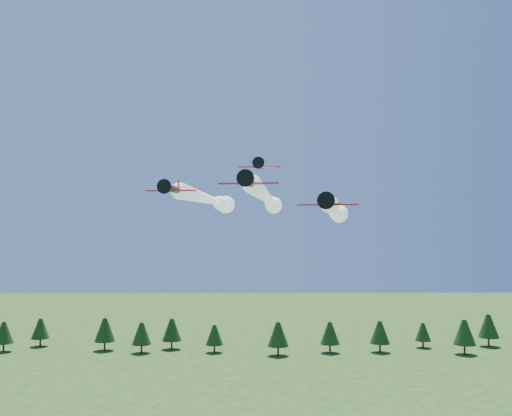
{
  "coord_description": "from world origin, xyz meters",
  "views": [
    {
      "loc": [
        0.88,
        -78.4,
        37.54
      ],
      "look_at": [
        1.06,
        0.0,
        41.38
      ],
      "focal_mm": 40.0,
      "sensor_mm": 36.0,
      "label": 1
    }
  ],
  "objects_px": {
    "plane_lead": "(268,199)",
    "plane_slot": "(260,165)",
    "plane_right": "(335,211)",
    "plane_left": "(210,200)"
  },
  "relations": [
    {
      "from": "plane_lead",
      "to": "plane_slot",
      "type": "relative_size",
      "value": 8.66
    },
    {
      "from": "plane_lead",
      "to": "plane_slot",
      "type": "distance_m",
      "value": 17.21
    },
    {
      "from": "plane_right",
      "to": "plane_slot",
      "type": "height_order",
      "value": "plane_slot"
    },
    {
      "from": "plane_right",
      "to": "plane_slot",
      "type": "relative_size",
      "value": 6.77
    },
    {
      "from": "plane_lead",
      "to": "plane_slot",
      "type": "xyz_separation_m",
      "value": [
        -1.61,
        -16.65,
        4.06
      ]
    },
    {
      "from": "plane_left",
      "to": "plane_slot",
      "type": "height_order",
      "value": "plane_slot"
    },
    {
      "from": "plane_left",
      "to": "plane_slot",
      "type": "distance_m",
      "value": 20.92
    },
    {
      "from": "plane_lead",
      "to": "plane_left",
      "type": "distance_m",
      "value": 10.84
    },
    {
      "from": "plane_lead",
      "to": "plane_left",
      "type": "xyz_separation_m",
      "value": [
        -10.7,
        1.74,
        -0.09
      ]
    },
    {
      "from": "plane_lead",
      "to": "plane_right",
      "type": "height_order",
      "value": "plane_lead"
    }
  ]
}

